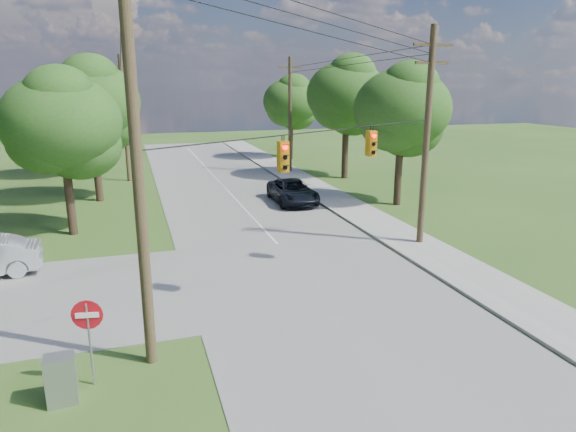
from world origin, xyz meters
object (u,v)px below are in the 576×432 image
object	(u,v)px
control_cabinet	(61,380)
do_not_enter_sign	(88,324)
pole_north_e	(290,115)
pole_sw	(136,150)
car_main_north	(293,191)
pole_ne	(427,135)
pole_north_w	(124,118)

from	to	relation	value
control_cabinet	do_not_enter_sign	xyz separation A→B (m)	(0.71, 0.64, 1.13)
do_not_enter_sign	pole_north_e	bearing A→B (deg)	73.70
pole_sw	car_main_north	bearing A→B (deg)	60.84
pole_sw	pole_north_e	size ratio (longest dim) A/B	1.20
pole_ne	pole_north_w	size ratio (longest dim) A/B	1.05
pole_ne	do_not_enter_sign	size ratio (longest dim) A/B	4.25
do_not_enter_sign	control_cabinet	bearing A→B (deg)	-127.79
pole_north_e	do_not_enter_sign	distance (m)	34.06
pole_sw	do_not_enter_sign	bearing A→B (deg)	-153.59
pole_sw	do_not_enter_sign	xyz separation A→B (m)	(-1.55, -0.77, -4.43)
car_main_north	pole_ne	bearing A→B (deg)	-70.84
pole_ne	pole_north_e	xyz separation A→B (m)	(-0.00, 22.00, -0.34)
pole_north_w	car_main_north	world-z (taller)	pole_north_w
pole_north_e	pole_north_w	world-z (taller)	same
car_main_north	do_not_enter_sign	size ratio (longest dim) A/B	2.22
pole_north_e	pole_north_w	xyz separation A→B (m)	(-13.90, 0.00, 0.00)
pole_sw	control_cabinet	world-z (taller)	pole_sw
pole_north_w	pole_ne	bearing A→B (deg)	-57.71
pole_sw	do_not_enter_sign	world-z (taller)	pole_sw
pole_ne	pole_north_w	distance (m)	26.03
pole_north_w	car_main_north	distance (m)	16.16
pole_ne	pole_sw	bearing A→B (deg)	-150.62
pole_sw	pole_north_w	bearing A→B (deg)	90.77
car_main_north	control_cabinet	xyz separation A→B (m)	(-12.36, -19.51, -0.13)
pole_ne	car_main_north	size ratio (longest dim) A/B	1.91
pole_north_e	pole_north_w	distance (m)	13.90
pole_sw	pole_north_w	size ratio (longest dim) A/B	1.20
do_not_enter_sign	pole_sw	bearing A→B (deg)	36.47
pole_north_e	pole_north_w	size ratio (longest dim) A/B	1.00
pole_ne	pole_north_w	bearing A→B (deg)	122.29
car_main_north	pole_sw	bearing A→B (deg)	-117.94
pole_sw	car_main_north	world-z (taller)	pole_sw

